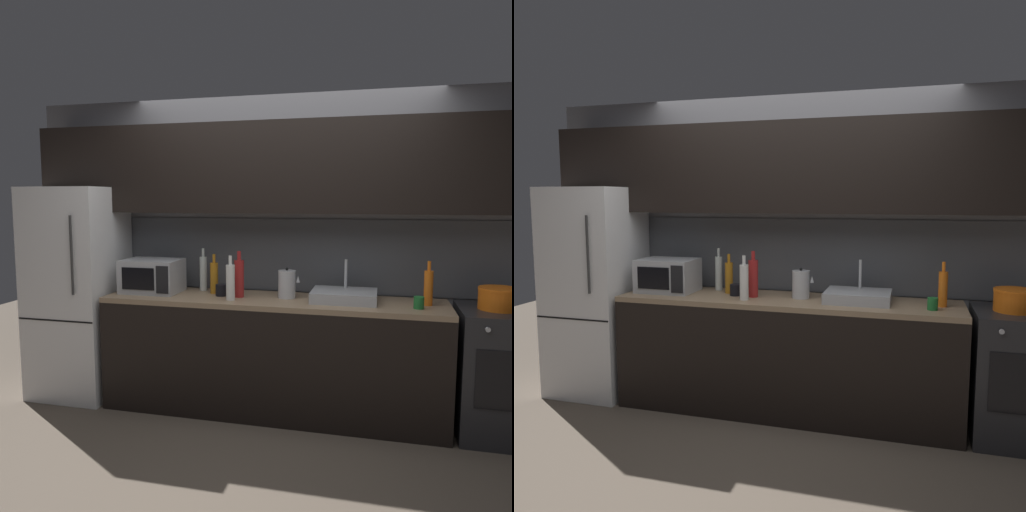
{
  "view_description": "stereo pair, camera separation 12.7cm",
  "coord_description": "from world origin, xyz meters",
  "views": [
    {
      "loc": [
        0.8,
        -2.81,
        1.66
      ],
      "look_at": [
        -0.13,
        0.9,
        1.22
      ],
      "focal_mm": 35.12,
      "sensor_mm": 36.0,
      "label": 1
    },
    {
      "loc": [
        0.93,
        -2.77,
        1.66
      ],
      "look_at": [
        -0.13,
        0.9,
        1.22
      ],
      "focal_mm": 35.12,
      "sensor_mm": 36.0,
      "label": 2
    }
  ],
  "objects": [
    {
      "name": "wine_bottle_clear",
      "position": [
        -0.63,
        1.09,
        1.05
      ],
      "size": [
        0.06,
        0.06,
        0.35
      ],
      "color": "silver",
      "rests_on": "counter_run"
    },
    {
      "name": "wine_bottle_red",
      "position": [
        -0.26,
        0.89,
        1.05
      ],
      "size": [
        0.08,
        0.08,
        0.36
      ],
      "color": "#A82323",
      "rests_on": "counter_run"
    },
    {
      "name": "mug_dark",
      "position": [
        -0.41,
        0.9,
        0.95
      ],
      "size": [
        0.09,
        0.09,
        0.09
      ],
      "primitive_type": "cylinder",
      "color": "black",
      "rests_on": "counter_run"
    },
    {
      "name": "ground_plane",
      "position": [
        0.0,
        0.0,
        0.0
      ],
      "size": [
        10.0,
        10.0,
        0.0
      ],
      "primitive_type": "plane",
      "color": "#4C4238"
    },
    {
      "name": "mug_green",
      "position": [
        1.07,
        0.79,
        0.94
      ],
      "size": [
        0.07,
        0.07,
        0.09
      ],
      "primitive_type": "cylinder",
      "color": "#1E6B2D",
      "rests_on": "counter_run"
    },
    {
      "name": "back_wall",
      "position": [
        0.0,
        1.2,
        1.55
      ],
      "size": [
        4.36,
        0.44,
        2.5
      ],
      "color": "slate",
      "rests_on": "ground"
    },
    {
      "name": "wine_bottle_white",
      "position": [
        -0.29,
        0.76,
        1.04
      ],
      "size": [
        0.07,
        0.07,
        0.34
      ],
      "color": "silver",
      "rests_on": "counter_run"
    },
    {
      "name": "kettle",
      "position": [
        0.11,
        0.95,
        1.01
      ],
      "size": [
        0.17,
        0.13,
        0.24
      ],
      "color": "#B7BABF",
      "rests_on": "counter_run"
    },
    {
      "name": "cooking_pot",
      "position": [
        1.61,
        0.9,
        0.98
      ],
      "size": [
        0.27,
        0.27,
        0.15
      ],
      "color": "orange",
      "rests_on": "oven_range"
    },
    {
      "name": "wine_bottle_orange",
      "position": [
        1.14,
        0.92,
        1.03
      ],
      "size": [
        0.06,
        0.06,
        0.32
      ],
      "color": "orange",
      "rests_on": "counter_run"
    },
    {
      "name": "wine_bottle_amber",
      "position": [
        -0.5,
        0.99,
        1.03
      ],
      "size": [
        0.06,
        0.06,
        0.32
      ],
      "color": "#B27019",
      "rests_on": "counter_run"
    },
    {
      "name": "refrigerator",
      "position": [
        -1.69,
        0.9,
        0.88
      ],
      "size": [
        0.68,
        0.69,
        1.76
      ],
      "color": "white",
      "rests_on": "ground"
    },
    {
      "name": "oven_range",
      "position": [
        1.65,
        0.9,
        0.45
      ],
      "size": [
        0.6,
        0.62,
        0.9
      ],
      "color": "#232326",
      "rests_on": "ground"
    },
    {
      "name": "sink_basin",
      "position": [
        0.55,
        0.93,
        0.94
      ],
      "size": [
        0.48,
        0.38,
        0.3
      ],
      "color": "#ADAFB5",
      "rests_on": "counter_run"
    },
    {
      "name": "counter_run",
      "position": [
        0.0,
        0.9,
        0.45
      ],
      "size": [
        2.62,
        0.6,
        0.9
      ],
      "color": "black",
      "rests_on": "ground"
    },
    {
      "name": "microwave",
      "position": [
        -1.01,
        0.92,
        1.04
      ],
      "size": [
        0.46,
        0.35,
        0.27
      ],
      "color": "#A8AAAF",
      "rests_on": "counter_run"
    }
  ]
}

